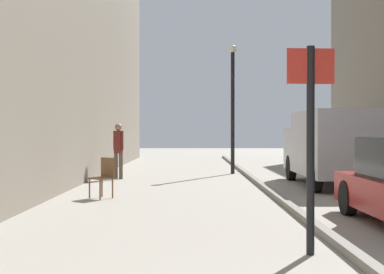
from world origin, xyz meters
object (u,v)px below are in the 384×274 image
object	(u,v)px
delivery_van	(331,146)
street_sign_post	(309,131)
pedestrian_main_foreground	(117,147)
lamp_post	(231,100)
cafe_chair_near_window	(102,175)

from	to	relation	value
delivery_van	street_sign_post	size ratio (longest dim) A/B	2.00
pedestrian_main_foreground	street_sign_post	world-z (taller)	street_sign_post
pedestrian_main_foreground	street_sign_post	bearing A→B (deg)	-51.35
street_sign_post	lamp_post	distance (m)	13.60
street_sign_post	lamp_post	xyz separation A→B (m)	(0.03, 13.55, 1.18)
street_sign_post	cafe_chair_near_window	xyz separation A→B (m)	(-3.53, 5.99, -1.00)
lamp_post	street_sign_post	bearing A→B (deg)	-90.12
pedestrian_main_foreground	cafe_chair_near_window	world-z (taller)	pedestrian_main_foreground
pedestrian_main_foreground	cafe_chair_near_window	size ratio (longest dim) A/B	1.94
pedestrian_main_foreground	cafe_chair_near_window	distance (m)	5.34
delivery_van	cafe_chair_near_window	world-z (taller)	delivery_van
lamp_post	cafe_chair_near_window	bearing A→B (deg)	-115.20
cafe_chair_near_window	street_sign_post	bearing A→B (deg)	160.75
street_sign_post	lamp_post	bearing A→B (deg)	-94.49
delivery_van	street_sign_post	xyz separation A→B (m)	(-2.56, -8.93, 0.39)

